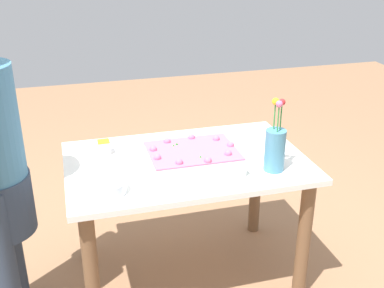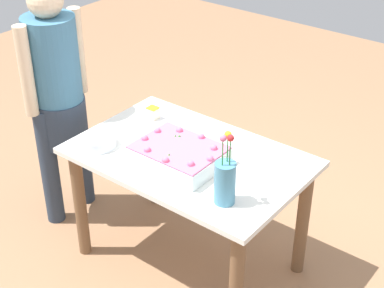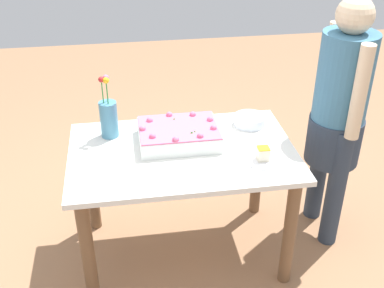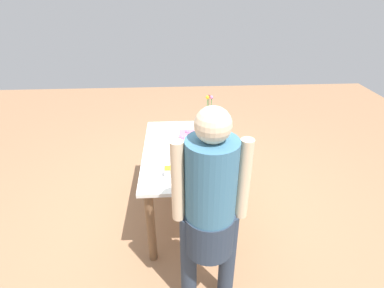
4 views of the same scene
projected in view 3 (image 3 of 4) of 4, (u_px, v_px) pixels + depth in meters
ground_plane at (184, 250)px, 2.96m from camera, size 8.00×8.00×0.00m
dining_table at (183, 170)px, 2.66m from camera, size 1.22×0.79×0.72m
sheet_cake at (179, 134)px, 2.64m from camera, size 0.44×0.33×0.12m
serving_plate_with_slice at (263, 157)px, 2.49m from camera, size 0.19×0.19×0.08m
cake_knife at (109, 168)px, 2.44m from camera, size 0.12×0.21×0.00m
flower_vase at (109, 117)px, 2.67m from camera, size 0.10×0.10×0.36m
fruit_bowl at (250, 120)px, 2.83m from camera, size 0.19×0.19×0.06m
person_standing at (339, 110)px, 2.72m from camera, size 0.31×0.45×1.49m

